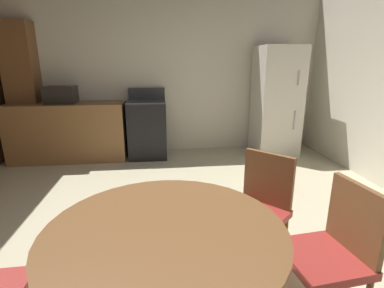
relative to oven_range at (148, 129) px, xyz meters
The scene contains 10 objects.
ground_plane 2.70m from the oven_range, 82.69° to the right, with size 14.00×14.00×0.00m, color beige.
wall_back 1.03m from the oven_range, 49.46° to the left, with size 5.47×0.12×2.70m, color silver.
kitchen_counter 1.22m from the oven_range, behind, with size 1.75×0.60×0.90m, color olive.
pantry_column 1.97m from the oven_range, behind, with size 0.44×0.36×2.10m, color brown.
oven_range is the anchor object (origin of this frame).
refrigerator 2.17m from the oven_range, ahead, with size 0.68×0.68×1.76m.
microwave 1.40m from the oven_range, behind, with size 0.44×0.32×0.26m, color black.
dining_table 3.44m from the oven_range, 86.47° to the right, with size 1.12×1.12×0.76m.
chair_east 3.52m from the oven_range, 71.07° to the right, with size 0.44×0.44×0.87m.
chair_northeast 2.94m from the oven_range, 72.16° to the right, with size 0.57×0.57×0.87m.
Camera 1 is at (-0.14, -1.95, 1.49)m, focal length 26.69 mm.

